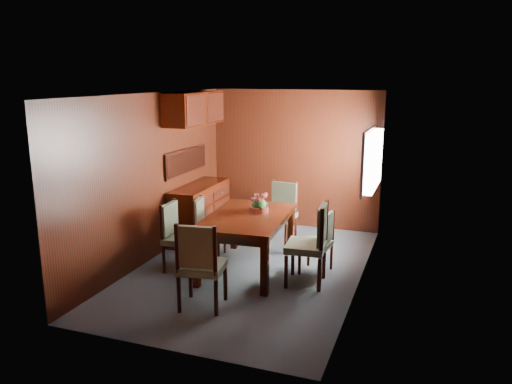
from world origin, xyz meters
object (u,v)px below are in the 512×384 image
at_px(dining_table, 247,223).
at_px(chair_head, 200,261).
at_px(chair_left_near, 177,232).
at_px(flower_centerpiece, 259,203).
at_px(chair_right_near, 313,240).
at_px(sideboard, 200,212).

relative_size(dining_table, chair_head, 1.63).
relative_size(chair_left_near, chair_head, 0.91).
relative_size(chair_left_near, flower_centerpiece, 3.39).
bearing_deg(chair_right_near, chair_left_near, 89.58).
relative_size(sideboard, dining_table, 0.81).
distance_m(sideboard, chair_left_near, 1.37).
bearing_deg(dining_table, chair_head, -96.83).
distance_m(chair_left_near, flower_centerpiece, 1.20).
height_order(dining_table, chair_head, chair_head).
height_order(sideboard, chair_left_near, chair_left_near).
height_order(sideboard, flower_centerpiece, flower_centerpiece).
relative_size(dining_table, flower_centerpiece, 6.11).
relative_size(sideboard, chair_head, 1.33).
bearing_deg(chair_right_near, chair_head, 133.29).
distance_m(chair_head, flower_centerpiece, 1.58).
xyz_separation_m(sideboard, chair_right_near, (2.17, -1.20, 0.15)).
height_order(sideboard, chair_head, chair_head).
height_order(chair_head, flower_centerpiece, flower_centerpiece).
relative_size(chair_right_near, flower_centerpiece, 3.82).
bearing_deg(flower_centerpiece, chair_left_near, -152.27).
xyz_separation_m(sideboard, chair_head, (1.14, -2.34, 0.14)).
distance_m(sideboard, chair_head, 2.60).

